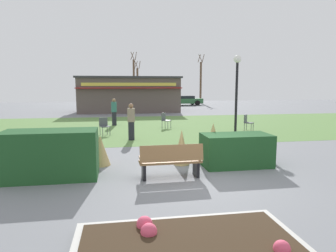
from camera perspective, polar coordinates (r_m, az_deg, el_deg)
ground_plane at (r=8.18m, az=6.35°, el=-10.14°), size 80.00×80.00×0.00m
lawn_patch at (r=18.44m, az=-2.71°, el=-0.06°), size 36.00×12.00×0.01m
park_bench at (r=8.15m, az=0.54°, el=-6.64°), size 1.71×0.56×0.95m
hedge_left at (r=8.67m, az=-21.33°, el=-5.10°), size 2.43×1.10×1.31m
hedge_right at (r=9.61m, az=12.80°, el=-4.49°), size 2.10×1.10×1.00m
ornamental_grass_behind_left at (r=10.01m, az=8.54°, el=-3.08°), size 0.76×0.76×1.28m
ornamental_grass_behind_right at (r=9.69m, az=-12.71°, el=-4.53°), size 0.62×0.62×0.95m
ornamental_grass_behind_center at (r=9.54m, az=2.60°, el=-4.05°), size 0.51×0.51×1.11m
lamppost_mid at (r=14.84m, az=12.91°, el=7.45°), size 0.36×0.36×3.92m
trash_bin at (r=8.74m, az=-18.28°, el=-6.71°), size 0.52×0.52×0.77m
food_kiosk at (r=29.01m, az=-7.43°, el=6.02°), size 9.51×4.88×3.31m
cafe_chair_west at (r=17.13m, az=14.84°, el=0.86°), size 0.62×0.62×0.89m
cafe_chair_east at (r=17.67m, az=-0.56°, el=1.32°), size 0.62×0.62×0.89m
cafe_chair_center at (r=15.47m, az=-12.03°, el=0.23°), size 0.58×0.58×0.89m
person_strolling at (r=13.82m, az=-7.00°, el=0.85°), size 0.34×0.34×1.69m
person_standing at (r=19.08m, az=-10.20°, el=2.68°), size 0.34×0.34×1.69m
parked_car_west_slot at (r=37.24m, az=-12.27°, el=4.70°), size 4.31×2.27×1.20m
parked_car_center_slot at (r=37.33m, az=-4.70°, el=4.86°), size 4.22×2.11×1.20m
parked_car_east_slot at (r=38.13m, az=3.24°, el=4.93°), size 4.36×2.38×1.20m
tree_left_bg at (r=42.59m, az=6.23°, el=8.38°), size 0.91×0.96×6.76m
tree_right_bg at (r=44.22m, az=-5.80°, el=7.87°), size 0.91×0.96×5.99m
tree_center_bg at (r=43.70m, az=-6.50°, el=8.64°), size 0.91×0.96×7.20m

